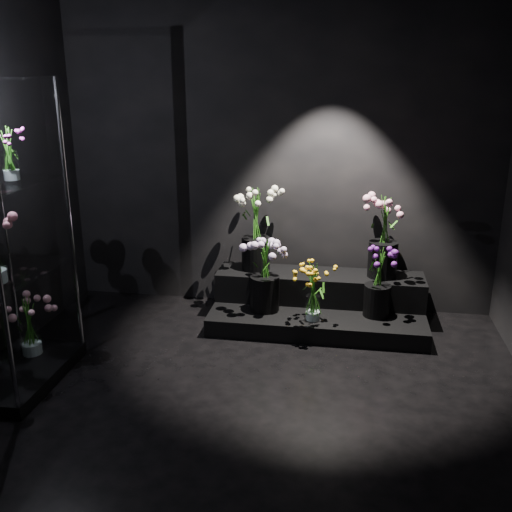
# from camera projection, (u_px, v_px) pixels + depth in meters

# --- Properties ---
(floor) EXTENTS (4.00, 4.00, 0.00)m
(floor) POSITION_uv_depth(u_px,v_px,m) (240.00, 416.00, 3.76)
(floor) COLOR black
(floor) RESTS_ON ground
(wall_back) EXTENTS (4.00, 0.00, 4.00)m
(wall_back) POSITION_uv_depth(u_px,v_px,m) (279.00, 161.00, 5.22)
(wall_back) COLOR black
(wall_back) RESTS_ON floor
(wall_front) EXTENTS (4.00, 0.00, 4.00)m
(wall_front) POSITION_uv_depth(u_px,v_px,m) (90.00, 386.00, 1.46)
(wall_front) COLOR black
(wall_front) RESTS_ON floor
(display_riser) EXTENTS (1.88, 0.84, 0.42)m
(display_riser) POSITION_uv_depth(u_px,v_px,m) (318.00, 303.00, 5.17)
(display_riser) COLOR black
(display_riser) RESTS_ON floor
(display_case) EXTENTS (0.58, 0.97, 2.14)m
(display_case) POSITION_uv_depth(u_px,v_px,m) (1.00, 241.00, 3.88)
(display_case) COLOR black
(display_case) RESTS_ON floor
(bouquet_orange_bells) EXTENTS (0.32, 0.32, 0.53)m
(bouquet_orange_bells) POSITION_uv_depth(u_px,v_px,m) (314.00, 290.00, 4.77)
(bouquet_orange_bells) COLOR white
(bouquet_orange_bells) RESTS_ON display_riser
(bouquet_lilac) EXTENTS (0.42, 0.42, 0.64)m
(bouquet_lilac) POSITION_uv_depth(u_px,v_px,m) (265.00, 270.00, 4.96)
(bouquet_lilac) COLOR black
(bouquet_lilac) RESTS_ON display_riser
(bouquet_purple) EXTENTS (0.37, 0.37, 0.62)m
(bouquet_purple) POSITION_uv_depth(u_px,v_px,m) (378.00, 278.00, 4.84)
(bouquet_purple) COLOR black
(bouquet_purple) RESTS_ON display_riser
(bouquet_cream_roses) EXTENTS (0.44, 0.44, 0.77)m
(bouquet_cream_roses) POSITION_uv_depth(u_px,v_px,m) (256.00, 223.00, 5.20)
(bouquet_cream_roses) COLOR black
(bouquet_cream_roses) RESTS_ON display_riser
(bouquet_pink_roses) EXTENTS (0.44, 0.44, 0.74)m
(bouquet_pink_roses) POSITION_uv_depth(u_px,v_px,m) (385.00, 231.00, 5.00)
(bouquet_pink_roses) COLOR black
(bouquet_pink_roses) RESTS_ON display_riser
(bouquet_case_magenta) EXTENTS (0.25, 0.25, 0.36)m
(bouquet_case_magenta) POSITION_uv_depth(u_px,v_px,m) (9.00, 152.00, 3.83)
(bouquet_case_magenta) COLOR white
(bouquet_case_magenta) RESTS_ON display_case
(bouquet_case_base_pink) EXTENTS (0.41, 0.41, 0.46)m
(bouquet_case_base_pink) POSITION_uv_depth(u_px,v_px,m) (29.00, 324.00, 4.33)
(bouquet_case_base_pink) COLOR white
(bouquet_case_base_pink) RESTS_ON display_case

